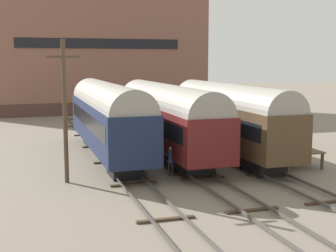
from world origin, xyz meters
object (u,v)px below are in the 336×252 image
Objects in this scene: train_car_navy at (108,115)px; utility_pole at (65,109)px; train_car_brown at (229,115)px; person_worker at (171,158)px; train_car_maroon at (167,116)px; bench at (280,139)px.

utility_pole reaches higher than train_car_navy.
utility_pole reaches higher than train_car_brown.
person_worker is at bearing -68.32° from train_car_navy.
person_worker is at bearing -143.91° from train_car_brown.
train_car_brown is 0.91× the size of train_car_maroon.
bench is (10.71, -5.04, -1.39)m from train_car_navy.
train_car_navy is 7.20m from person_worker.
person_worker is 6.76m from utility_pole.
train_car_navy is 12.16× the size of bench.
bench is 0.79× the size of person_worker.
train_car_brown is 7.27m from person_worker.
utility_pole is at bearing -119.45° from train_car_navy.
train_car_brown is at bearing 17.98° from utility_pole.
train_car_brown is 0.92× the size of train_car_navy.
train_car_brown is at bearing 132.31° from bench.
bench is 14.42m from utility_pole.
train_car_maroon is 9.40m from utility_pole.
person_worker is (-1.56, -5.79, -1.84)m from train_car_maroon.
bench is (6.60, -4.38, -1.30)m from train_car_maroon.
train_car_brown is at bearing -15.68° from train_car_navy.
person_worker is at bearing -105.04° from train_car_maroon.
train_car_brown is at bearing -21.87° from train_car_maroon.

